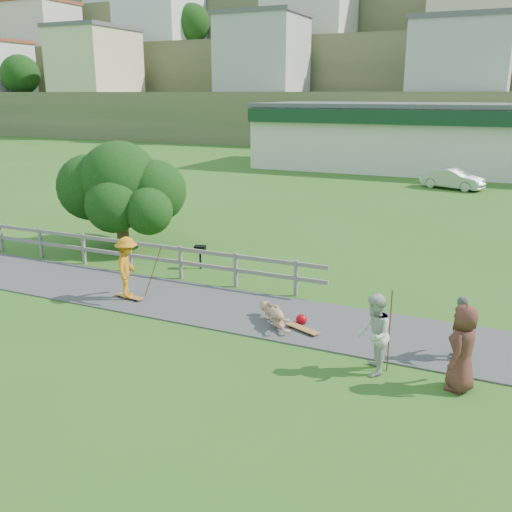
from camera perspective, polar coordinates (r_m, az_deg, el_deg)
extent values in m
plane|color=#2F631C|center=(15.21, -7.64, -6.76)|extent=(260.00, 260.00, 0.00)
cube|color=#39393B|center=(16.39, -4.86, -4.88)|extent=(34.00, 3.00, 0.04)
cube|color=slate|center=(23.79, -24.14, 1.71)|extent=(0.10, 0.10, 1.10)
cube|color=slate|center=(22.35, -20.73, 1.23)|extent=(0.10, 0.10, 1.10)
cube|color=slate|center=(21.00, -16.85, 0.69)|extent=(0.10, 0.10, 1.10)
cube|color=slate|center=(19.77, -12.48, 0.07)|extent=(0.10, 0.10, 1.10)
cube|color=slate|center=(18.66, -7.55, -0.63)|extent=(0.10, 0.10, 1.10)
cube|color=slate|center=(17.72, -2.05, -1.41)|extent=(0.10, 0.10, 1.10)
cube|color=slate|center=(16.96, 4.01, -2.24)|extent=(0.10, 0.10, 1.10)
cube|color=slate|center=(19.95, -13.71, 1.47)|extent=(15.00, 0.08, 0.12)
cube|color=slate|center=(20.07, -13.62, 0.23)|extent=(15.00, 0.08, 0.12)
cube|color=silver|center=(47.07, 20.50, 10.79)|extent=(32.00, 10.00, 4.80)
cube|color=#13341E|center=(41.79, 20.13, 12.78)|extent=(32.00, 0.60, 1.00)
cube|color=#535258|center=(46.95, 20.81, 13.88)|extent=(32.50, 10.50, 0.30)
cube|color=#4C5532|center=(67.30, 18.54, 12.75)|extent=(220.00, 14.00, 6.00)
cube|color=beige|center=(67.33, 19.05, 18.26)|extent=(10.00, 9.00, 7.00)
cube|color=#535258|center=(67.64, 19.36, 21.42)|extent=(10.40, 9.40, 0.50)
cube|color=#4C5532|center=(80.17, 19.89, 15.53)|extent=(220.00, 14.00, 13.00)
cube|color=beige|center=(80.87, 20.61, 22.60)|extent=(10.00, 9.00, 7.00)
cube|color=#4C5532|center=(93.23, 20.92, 17.84)|extent=(220.00, 14.00, 21.00)
cube|color=#4C5532|center=(106.47, 21.74, 19.85)|extent=(220.00, 14.00, 30.00)
cube|color=#4C5532|center=(120.88, 22.45, 21.58)|extent=(220.00, 14.00, 40.00)
imported|color=orange|center=(16.91, -12.73, -1.43)|extent=(1.09, 1.33, 1.79)
imported|color=tan|center=(14.87, 1.93, -5.93)|extent=(1.45, 1.38, 0.59)
imported|color=beige|center=(12.49, 11.70, -7.69)|extent=(0.86, 1.00, 1.79)
imported|color=gray|center=(13.69, 19.76, -6.80)|extent=(0.40, 0.90, 1.52)
imported|color=#582B23|center=(12.31, 19.97, -8.65)|extent=(0.73, 0.98, 1.82)
imported|color=#AEB1B6|center=(38.28, 19.06, 7.29)|extent=(4.07, 2.41, 1.27)
sphere|color=#A4040F|center=(15.03, 4.57, -6.35)|extent=(0.29, 0.29, 0.29)
cylinder|color=brown|center=(16.88, -10.29, -1.39)|extent=(0.03, 0.03, 1.75)
cylinder|color=brown|center=(12.62, 13.21, -7.31)|extent=(0.03, 0.03, 1.88)
cylinder|color=brown|center=(12.22, 20.18, -8.64)|extent=(0.03, 0.03, 1.91)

